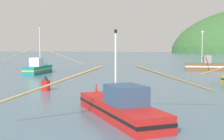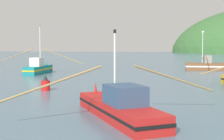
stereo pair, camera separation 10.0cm
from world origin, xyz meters
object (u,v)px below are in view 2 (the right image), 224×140
Objects in this scene: fishing_boat_brown at (205,66)px; channel_buoy at (46,84)px; fishing_boat_teal at (38,68)px; fishing_boat_red at (119,107)px.

channel_buoy is (-14.20, -30.87, -0.25)m from fishing_boat_brown.
fishing_boat_teal is at bearing 24.11° from fishing_boat_brown.
fishing_boat_brown reaches higher than channel_buoy.
fishing_boat_red is at bearing 77.49° from fishing_boat_brown.
fishing_boat_teal is at bearing -0.16° from fishing_boat_red.
fishing_boat_red is 0.97× the size of fishing_boat_brown.
channel_buoy is (10.23, -16.89, -0.25)m from fishing_boat_teal.
channel_buoy is at bearing 8.58° from fishing_boat_red.
fishing_boat_red is 40.32m from fishing_boat_brown.
fishing_boat_teal is 9.91× the size of channel_buoy.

